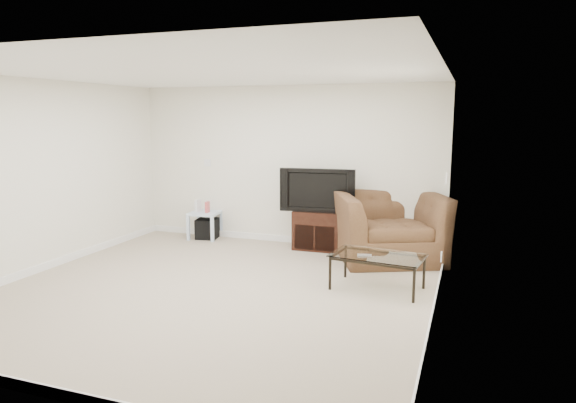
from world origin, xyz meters
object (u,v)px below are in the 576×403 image
(side_table, at_px, (205,225))
(recliner, at_px, (390,215))
(television, at_px, (318,189))
(coffee_table, at_px, (377,272))
(tv_stand, at_px, (319,229))
(subwoofer, at_px, (207,229))

(side_table, distance_m, recliner, 3.12)
(television, xyz_separation_m, coffee_table, (1.19, -1.56, -0.72))
(tv_stand, xyz_separation_m, television, (0.00, -0.03, 0.63))
(subwoofer, bearing_deg, side_table, -140.28)
(tv_stand, height_order, side_table, tv_stand)
(television, distance_m, coffee_table, 2.08)
(television, xyz_separation_m, side_table, (-1.97, 0.03, -0.70))
(recliner, bearing_deg, side_table, 151.35)
(tv_stand, distance_m, side_table, 1.97)
(tv_stand, distance_m, television, 0.63)
(side_table, relative_size, coffee_table, 0.44)
(tv_stand, relative_size, recliner, 0.49)
(tv_stand, distance_m, subwoofer, 1.95)
(side_table, xyz_separation_m, coffee_table, (3.16, -1.59, -0.02))
(tv_stand, xyz_separation_m, coffee_table, (1.19, -1.59, -0.09))
(television, xyz_separation_m, subwoofer, (-1.95, 0.05, -0.77))
(coffee_table, bearing_deg, side_table, 153.35)
(subwoofer, xyz_separation_m, coffee_table, (3.13, -1.61, 0.05))
(tv_stand, distance_m, coffee_table, 1.98)
(tv_stand, relative_size, coffee_table, 0.68)
(television, relative_size, coffee_table, 1.00)
(coffee_table, bearing_deg, recliner, 93.21)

